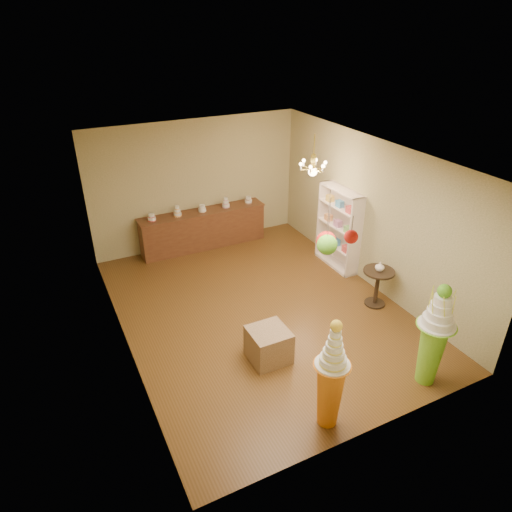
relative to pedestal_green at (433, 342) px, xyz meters
name	(u,v)px	position (x,y,z in m)	size (l,w,h in m)	color
floor	(259,309)	(-1.44, 2.85, -0.75)	(6.50, 6.50, 0.00)	#583817
ceiling	(260,156)	(-1.44, 2.85, 2.25)	(6.50, 6.50, 0.00)	silver
wall_back	(197,184)	(-1.44, 6.10, 0.75)	(5.00, 0.04, 3.00)	tan
wall_front	(381,345)	(-1.44, -0.40, 0.75)	(5.00, 0.04, 3.00)	tan
wall_left	(116,271)	(-3.94, 2.85, 0.75)	(0.04, 6.50, 3.00)	tan
wall_right	(372,214)	(1.06, 2.85, 0.75)	(0.04, 6.50, 3.00)	tan
pedestal_green	(433,342)	(0.00, 0.00, 0.00)	(0.64, 0.64, 1.74)	#73C02A
pedestal_orange	(330,385)	(-1.82, 0.00, -0.08)	(0.56, 0.56, 1.73)	orange
burlap_riser	(269,345)	(-1.94, 1.52, -0.47)	(0.62, 0.62, 0.56)	#88694A
sideboard	(203,228)	(-1.44, 5.82, -0.27)	(3.04, 0.54, 1.16)	#58301B
shelving_unit	(339,228)	(0.90, 3.65, 0.15)	(0.33, 1.20, 1.80)	white
round_table	(377,283)	(0.66, 2.00, -0.26)	(0.77, 0.77, 0.76)	black
vase	(380,266)	(0.66, 2.00, 0.10)	(0.17, 0.17, 0.18)	white
pom_red_left	(326,241)	(-1.33, 1.03, 1.50)	(0.28, 0.28, 0.89)	#392E29
pom_green_mid	(327,245)	(-1.48, 0.79, 1.59)	(0.27, 0.27, 0.80)	#392E29
pom_red_right	(351,237)	(-1.59, 0.19, 1.99)	(0.17, 0.17, 0.35)	#392E29
chandelier	(313,169)	(0.19, 3.74, 1.55)	(0.71, 0.71, 0.85)	#E3CB50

